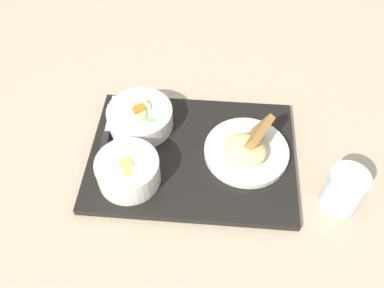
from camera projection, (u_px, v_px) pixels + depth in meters
The scene contains 8 objects.
ground_plane at pixel (192, 157), 0.86m from camera, with size 4.00×4.00×0.00m, color tan.
serving_tray at pixel (192, 155), 0.85m from camera, with size 0.46×0.36×0.02m.
bowl_salad at pixel (140, 117), 0.87m from camera, with size 0.14×0.14×0.06m.
bowl_soup at pixel (128, 170), 0.78m from camera, with size 0.12×0.12×0.06m.
plate_main at pixel (247, 149), 0.83m from camera, with size 0.17×0.17×0.08m.
knife at pixel (106, 138), 0.86m from camera, with size 0.05×0.19×0.01m.
spoon at pixel (118, 134), 0.87m from camera, with size 0.04×0.14×0.01m.
glass_water at pixel (343, 191), 0.76m from camera, with size 0.07×0.07×0.09m.
Camera 1 is at (0.11, -0.49, 0.69)m, focal length 38.00 mm.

